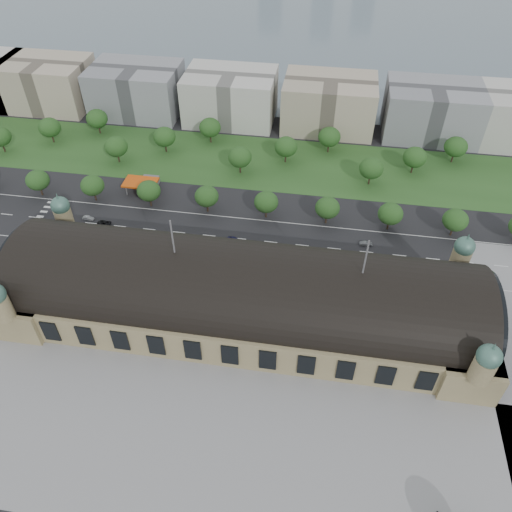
# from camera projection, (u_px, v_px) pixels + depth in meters

# --- Properties ---
(ground) EXTENTS (900.00, 900.00, 0.00)m
(ground) POSITION_uv_depth(u_px,v_px,m) (243.00, 316.00, 162.41)
(ground) COLOR black
(ground) RESTS_ON ground
(station) EXTENTS (150.00, 48.40, 44.30)m
(station) POSITION_uv_depth(u_px,v_px,m) (242.00, 295.00, 155.44)
(station) COLOR #95875C
(station) RESTS_ON ground
(plaza_south) EXTENTS (190.00, 48.00, 0.12)m
(plaza_south) POSITION_uv_depth(u_px,v_px,m) (251.00, 450.00, 129.34)
(plaza_south) COLOR gray
(plaza_south) RESTS_ON ground
(road_slab) EXTENTS (260.00, 26.00, 0.10)m
(road_slab) POSITION_uv_depth(u_px,v_px,m) (209.00, 236.00, 192.29)
(road_slab) COLOR black
(road_slab) RESTS_ON ground
(grass_belt) EXTENTS (300.00, 45.00, 0.10)m
(grass_belt) POSITION_uv_depth(u_px,v_px,m) (246.00, 161.00, 231.60)
(grass_belt) COLOR #264C1E
(grass_belt) RESTS_ON ground
(petrol_station) EXTENTS (14.00, 13.00, 5.05)m
(petrol_station) POSITION_uv_depth(u_px,v_px,m) (146.00, 182.00, 213.99)
(petrol_station) COLOR #CC490C
(petrol_station) RESTS_ON ground
(lake) EXTENTS (700.00, 320.00, 0.08)m
(lake) POSITION_uv_depth(u_px,v_px,m) (312.00, 19.00, 378.56)
(lake) COLOR slate
(lake) RESTS_ON ground
(office_1) EXTENTS (45.00, 32.00, 24.00)m
(office_1) POSITION_uv_depth(u_px,v_px,m) (47.00, 84.00, 265.76)
(office_1) COLOR #B1A28B
(office_1) RESTS_ON ground
(office_2) EXTENTS (45.00, 32.00, 24.00)m
(office_2) POSITION_uv_depth(u_px,v_px,m) (136.00, 90.00, 259.98)
(office_2) COLOR gray
(office_2) RESTS_ON ground
(office_3) EXTENTS (45.00, 32.00, 24.00)m
(office_3) POSITION_uv_depth(u_px,v_px,m) (230.00, 97.00, 254.20)
(office_3) COLOR beige
(office_3) RESTS_ON ground
(office_4) EXTENTS (45.00, 32.00, 24.00)m
(office_4) POSITION_uv_depth(u_px,v_px,m) (329.00, 104.00, 248.43)
(office_4) COLOR #B1A28B
(office_4) RESTS_ON ground
(office_5) EXTENTS (45.00, 32.00, 24.00)m
(office_5) POSITION_uv_depth(u_px,v_px,m) (432.00, 111.00, 242.65)
(office_5) COLOR gray
(office_5) RESTS_ON ground
(tree_row_1) EXTENTS (9.60, 9.60, 11.52)m
(tree_row_1) POSITION_uv_depth(u_px,v_px,m) (38.00, 180.00, 206.91)
(tree_row_1) COLOR #2D2116
(tree_row_1) RESTS_ON ground
(tree_row_2) EXTENTS (9.60, 9.60, 11.52)m
(tree_row_2) POSITION_uv_depth(u_px,v_px,m) (92.00, 185.00, 204.14)
(tree_row_2) COLOR #2D2116
(tree_row_2) RESTS_ON ground
(tree_row_3) EXTENTS (9.60, 9.60, 11.52)m
(tree_row_3) POSITION_uv_depth(u_px,v_px,m) (149.00, 191.00, 201.36)
(tree_row_3) COLOR #2D2116
(tree_row_3) RESTS_ON ground
(tree_row_4) EXTENTS (9.60, 9.60, 11.52)m
(tree_row_4) POSITION_uv_depth(u_px,v_px,m) (207.00, 196.00, 198.59)
(tree_row_4) COLOR #2D2116
(tree_row_4) RESTS_ON ground
(tree_row_5) EXTENTS (9.60, 9.60, 11.52)m
(tree_row_5) POSITION_uv_depth(u_px,v_px,m) (266.00, 202.00, 195.82)
(tree_row_5) COLOR #2D2116
(tree_row_5) RESTS_ON ground
(tree_row_6) EXTENTS (9.60, 9.60, 11.52)m
(tree_row_6) POSITION_uv_depth(u_px,v_px,m) (327.00, 208.00, 193.04)
(tree_row_6) COLOR #2D2116
(tree_row_6) RESTS_ON ground
(tree_row_7) EXTENTS (9.60, 9.60, 11.52)m
(tree_row_7) POSITION_uv_depth(u_px,v_px,m) (390.00, 214.00, 190.27)
(tree_row_7) COLOR #2D2116
(tree_row_7) RESTS_ON ground
(tree_row_8) EXTENTS (9.60, 9.60, 11.52)m
(tree_row_8) POSITION_uv_depth(u_px,v_px,m) (455.00, 220.00, 187.49)
(tree_row_8) COLOR #2D2116
(tree_row_8) RESTS_ON ground
(tree_belt_1) EXTENTS (10.40, 10.40, 12.48)m
(tree_belt_1) POSITION_uv_depth(u_px,v_px,m) (50.00, 127.00, 238.69)
(tree_belt_1) COLOR #2D2116
(tree_belt_1) RESTS_ON ground
(tree_belt_2) EXTENTS (10.40, 10.40, 12.48)m
(tree_belt_2) POSITION_uv_depth(u_px,v_px,m) (97.00, 119.00, 245.19)
(tree_belt_2) COLOR #2D2116
(tree_belt_2) RESTS_ON ground
(tree_belt_3) EXTENTS (10.40, 10.40, 12.48)m
(tree_belt_3) POSITION_uv_depth(u_px,v_px,m) (116.00, 147.00, 225.59)
(tree_belt_3) COLOR #2D2116
(tree_belt_3) RESTS_ON ground
(tree_belt_4) EXTENTS (10.40, 10.40, 12.48)m
(tree_belt_4) POSITION_uv_depth(u_px,v_px,m) (164.00, 137.00, 232.10)
(tree_belt_4) COLOR #2D2116
(tree_belt_4) RESTS_ON ground
(tree_belt_5) EXTENTS (10.40, 10.40, 12.48)m
(tree_belt_5) POSITION_uv_depth(u_px,v_px,m) (210.00, 127.00, 238.61)
(tree_belt_5) COLOR #2D2116
(tree_belt_5) RESTS_ON ground
(tree_belt_6) EXTENTS (10.40, 10.40, 12.48)m
(tree_belt_6) POSITION_uv_depth(u_px,v_px,m) (240.00, 157.00, 219.00)
(tree_belt_6) COLOR #2D2116
(tree_belt_6) RESTS_ON ground
(tree_belt_7) EXTENTS (10.40, 10.40, 12.48)m
(tree_belt_7) POSITION_uv_depth(u_px,v_px,m) (286.00, 147.00, 225.51)
(tree_belt_7) COLOR #2D2116
(tree_belt_7) RESTS_ON ground
(tree_belt_8) EXTENTS (10.40, 10.40, 12.48)m
(tree_belt_8) POSITION_uv_depth(u_px,v_px,m) (329.00, 137.00, 232.02)
(tree_belt_8) COLOR #2D2116
(tree_belt_8) RESTS_ON ground
(tree_belt_9) EXTENTS (10.40, 10.40, 12.48)m
(tree_belt_9) POSITION_uv_depth(u_px,v_px,m) (371.00, 168.00, 212.42)
(tree_belt_9) COLOR #2D2116
(tree_belt_9) RESTS_ON ground
(tree_belt_10) EXTENTS (10.40, 10.40, 12.48)m
(tree_belt_10) POSITION_uv_depth(u_px,v_px,m) (415.00, 157.00, 218.92)
(tree_belt_10) COLOR #2D2116
(tree_belt_10) RESTS_ON ground
(tree_belt_11) EXTENTS (10.40, 10.40, 12.48)m
(tree_belt_11) POSITION_uv_depth(u_px,v_px,m) (456.00, 147.00, 225.43)
(tree_belt_11) COLOR #2D2116
(tree_belt_11) RESTS_ON ground
(traffic_car_1) EXTENTS (4.69, 1.96, 1.51)m
(traffic_car_1) POSITION_uv_depth(u_px,v_px,m) (88.00, 218.00, 199.07)
(traffic_car_1) COLOR gray
(traffic_car_1) RESTS_ON ground
(traffic_car_2) EXTENTS (5.74, 2.98, 1.55)m
(traffic_car_2) POSITION_uv_depth(u_px,v_px,m) (104.00, 223.00, 196.82)
(traffic_car_2) COLOR black
(traffic_car_2) RESTS_ON ground
(traffic_car_4) EXTENTS (4.26, 2.16, 1.39)m
(traffic_car_4) POSITION_uv_depth(u_px,v_px,m) (232.00, 238.00, 190.09)
(traffic_car_4) COLOR #16163E
(traffic_car_4) RESTS_ON ground
(traffic_car_5) EXTENTS (4.99, 2.30, 1.59)m
(traffic_car_5) POSITION_uv_depth(u_px,v_px,m) (366.00, 244.00, 187.67)
(traffic_car_5) COLOR #505357
(traffic_car_5) RESTS_ON ground
(traffic_car_6) EXTENTS (4.77, 2.49, 1.28)m
(traffic_car_6) POSITION_uv_depth(u_px,v_px,m) (491.00, 275.00, 175.75)
(traffic_car_6) COLOR silver
(traffic_car_6) RESTS_ON ground
(parked_car_0) EXTENTS (4.76, 3.68, 1.51)m
(parked_car_0) POSITION_uv_depth(u_px,v_px,m) (90.00, 252.00, 184.18)
(parked_car_0) COLOR black
(parked_car_0) RESTS_ON ground
(parked_car_1) EXTENTS (6.24, 4.56, 1.58)m
(parked_car_1) POSITION_uv_depth(u_px,v_px,m) (44.00, 247.00, 186.25)
(parked_car_1) COLOR maroon
(parked_car_1) RESTS_ON ground
(parked_car_2) EXTENTS (4.80, 4.14, 1.32)m
(parked_car_2) POSITION_uv_depth(u_px,v_px,m) (136.00, 250.00, 185.26)
(parked_car_2) COLOR #181945
(parked_car_2) RESTS_ON ground
(parked_car_3) EXTENTS (4.58, 3.96, 1.49)m
(parked_car_3) POSITION_uv_depth(u_px,v_px,m) (121.00, 248.00, 185.91)
(parked_car_3) COLOR #5B5F62
(parked_car_3) RESTS_ON ground
(parked_car_4) EXTENTS (3.98, 3.44, 1.30)m
(parked_car_4) POSITION_uv_depth(u_px,v_px,m) (174.00, 262.00, 180.56)
(parked_car_4) COLOR silver
(parked_car_4) RESTS_ON ground
(parked_car_5) EXTENTS (6.00, 5.29, 1.54)m
(parked_car_5) POSITION_uv_depth(u_px,v_px,m) (112.00, 255.00, 183.20)
(parked_car_5) COLOR #9A9CA2
(parked_car_5) RESTS_ON ground
(parked_car_6) EXTENTS (4.78, 4.35, 1.34)m
(parked_car_6) POSITION_uv_depth(u_px,v_px,m) (204.00, 265.00, 179.27)
(parked_car_6) COLOR black
(parked_car_6) RESTS_ON ground
(bus_west) EXTENTS (10.78, 2.88, 2.98)m
(bus_west) POSITION_uv_depth(u_px,v_px,m) (227.00, 253.00, 182.63)
(bus_west) COLOR red
(bus_west) RESTS_ON ground
(bus_mid) EXTENTS (11.90, 3.85, 3.26)m
(bus_mid) POSITION_uv_depth(u_px,v_px,m) (264.00, 250.00, 183.97)
(bus_mid) COLOR silver
(bus_mid) RESTS_ON ground
(bus_east) EXTENTS (11.16, 3.36, 3.06)m
(bus_east) POSITION_uv_depth(u_px,v_px,m) (305.00, 260.00, 179.85)
(bus_east) COLOR silver
(bus_east) RESTS_ON ground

